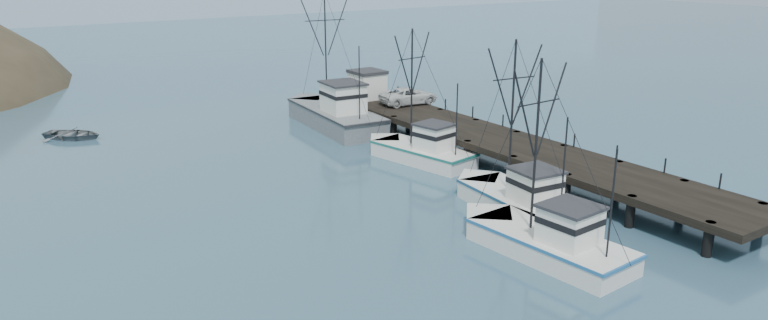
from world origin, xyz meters
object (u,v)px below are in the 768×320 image
Objects in this scene: pier_shed at (367,84)px; motorboat at (73,138)px; pier at (493,140)px; work_vessel at (334,114)px; trawler_far at (420,151)px; trawler_mid at (544,240)px; trawler_near at (518,200)px; pickup_truck at (409,96)px.

pier_shed reaches higher than motorboat.
pier is 2.86× the size of work_vessel.
pier is at bearing -31.79° from trawler_far.
trawler_mid is at bearing -123.27° from pier.
work_vessel is (1.53, 26.14, 0.41)m from trawler_near.
work_vessel is (4.87, 31.60, 0.41)m from trawler_mid.
work_vessel is at bearing -164.35° from pier_shed.
pier is at bearing -90.90° from motorboat.
pier_shed is (6.14, 27.44, 2.60)m from trawler_near.
motorboat is at bearing 119.61° from trawler_near.
trawler_mid is 1.95× the size of pickup_truck.
pier_shed is at bearing 77.38° from trawler_near.
pickup_truck is at bearing 83.63° from pier.
trawler_far is 31.40m from motorboat.
trawler_near is at bearing -93.35° from work_vessel.
pier is at bearing -73.65° from work_vessel.
trawler_far is (1.54, 12.47, 0.00)m from trawler_near.
pier is at bearing 55.72° from trawler_near.
motorboat is at bearing 135.71° from pier.
pier is 13.75× the size of pier_shed.
pier is at bearing 56.73° from trawler_mid.
trawler_mid is at bearing -114.31° from motorboat.
pier is 18.09m from pier_shed.
pier is at bearing -89.08° from pier_shed.
trawler_near reaches higher than pier_shed.
motorboat is (-20.04, 35.26, -0.82)m from trawler_near.
pier is at bearing 179.49° from pickup_truck.
pickup_truck is (7.93, 22.87, 1.97)m from trawler_near.
pickup_truck is (1.79, -4.57, -0.63)m from pier_shed.
work_vessel is 23.45m from motorboat.
pickup_truck is (6.39, 10.40, 1.97)m from trawler_far.
trawler_far reaches higher than pier.
pier_shed is at bearing 15.65° from work_vessel.
pickup_truck is (11.27, 28.33, 1.97)m from trawler_mid.
trawler_far reaches higher than motorboat.
trawler_near is at bearing -97.05° from trawler_far.
work_vessel is at bearing 81.24° from trawler_mid.
motorboat is (-27.97, 12.39, -2.79)m from pickup_truck.
pier_shed is 4.95m from pickup_truck.
work_vessel is at bearing 68.77° from pickup_truck.
trawler_far is 3.34× the size of pier_shed.
trawler_near is 28.24m from pier_shed.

